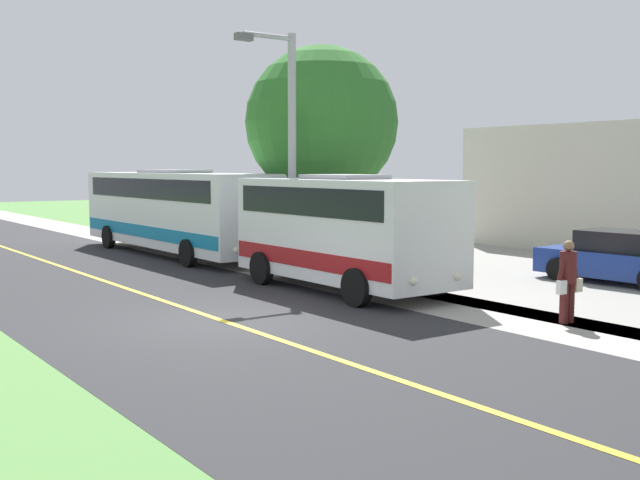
{
  "coord_description": "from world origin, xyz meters",
  "views": [
    {
      "loc": [
        7.58,
        14.11,
        3.2
      ],
      "look_at": [
        -3.5,
        -1.33,
        1.4
      ],
      "focal_mm": 43.29,
      "sensor_mm": 36.0,
      "label": 1
    }
  ],
  "objects_px": {
    "shuttle_bus_front": "(344,227)",
    "parked_car_near": "(622,258)",
    "transit_bus_rear": "(174,208)",
    "tree_curbside": "(322,123)",
    "pedestrian_with_bags": "(568,279)",
    "street_light_pole": "(288,142)"
  },
  "relations": [
    {
      "from": "street_light_pole",
      "to": "transit_bus_rear",
      "type": "bearing_deg",
      "value": -86.96
    },
    {
      "from": "shuttle_bus_front",
      "to": "tree_curbside",
      "type": "bearing_deg",
      "value": -119.92
    },
    {
      "from": "parked_car_near",
      "to": "tree_curbside",
      "type": "xyz_separation_m",
      "value": [
        4.11,
        -8.48,
        3.96
      ]
    },
    {
      "from": "shuttle_bus_front",
      "to": "parked_car_near",
      "type": "xyz_separation_m",
      "value": [
        -6.97,
        3.51,
        -0.96
      ]
    },
    {
      "from": "parked_car_near",
      "to": "tree_curbside",
      "type": "bearing_deg",
      "value": -64.15
    },
    {
      "from": "pedestrian_with_bags",
      "to": "tree_curbside",
      "type": "height_order",
      "value": "tree_curbside"
    },
    {
      "from": "transit_bus_rear",
      "to": "tree_curbside",
      "type": "relative_size",
      "value": 1.61
    },
    {
      "from": "pedestrian_with_bags",
      "to": "tree_curbside",
      "type": "xyz_separation_m",
      "value": [
        -1.74,
        -11.04,
        3.73
      ]
    },
    {
      "from": "parked_car_near",
      "to": "tree_curbside",
      "type": "height_order",
      "value": "tree_curbside"
    },
    {
      "from": "transit_bus_rear",
      "to": "pedestrian_with_bags",
      "type": "distance_m",
      "value": 16.29
    },
    {
      "from": "street_light_pole",
      "to": "parked_car_near",
      "type": "bearing_deg",
      "value": 135.07
    },
    {
      "from": "street_light_pole",
      "to": "parked_car_near",
      "type": "xyz_separation_m",
      "value": [
        -6.64,
        6.63,
        -3.23
      ]
    },
    {
      "from": "pedestrian_with_bags",
      "to": "street_light_pole",
      "type": "xyz_separation_m",
      "value": [
        0.8,
        -9.2,
        3.0
      ]
    },
    {
      "from": "transit_bus_rear",
      "to": "parked_car_near",
      "type": "distance_m",
      "value": 15.39
    },
    {
      "from": "street_light_pole",
      "to": "tree_curbside",
      "type": "distance_m",
      "value": 3.22
    },
    {
      "from": "pedestrian_with_bags",
      "to": "parked_car_near",
      "type": "xyz_separation_m",
      "value": [
        -5.85,
        -2.57,
        -0.23
      ]
    },
    {
      "from": "pedestrian_with_bags",
      "to": "street_light_pole",
      "type": "bearing_deg",
      "value": -85.05
    },
    {
      "from": "parked_car_near",
      "to": "pedestrian_with_bags",
      "type": "bearing_deg",
      "value": 23.71
    },
    {
      "from": "shuttle_bus_front",
      "to": "pedestrian_with_bags",
      "type": "xyz_separation_m",
      "value": [
        -1.12,
        6.07,
        -0.73
      ]
    },
    {
      "from": "pedestrian_with_bags",
      "to": "street_light_pole",
      "type": "height_order",
      "value": "street_light_pole"
    },
    {
      "from": "shuttle_bus_front",
      "to": "street_light_pole",
      "type": "distance_m",
      "value": 3.87
    },
    {
      "from": "transit_bus_rear",
      "to": "parked_car_near",
      "type": "xyz_separation_m",
      "value": [
        -7.02,
        13.66,
        -1.02
      ]
    }
  ]
}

